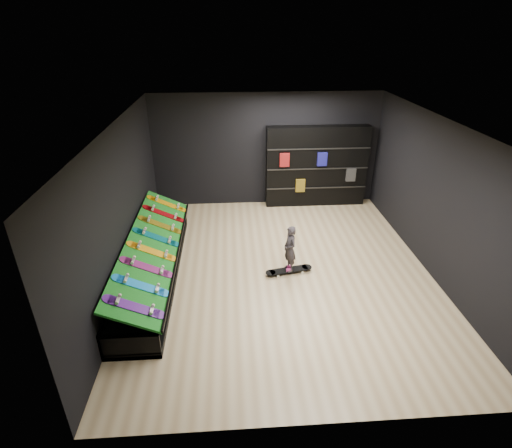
{
  "coord_description": "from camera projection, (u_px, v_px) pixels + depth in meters",
  "views": [
    {
      "loc": [
        -0.98,
        -6.8,
        4.59
      ],
      "look_at": [
        -0.5,
        0.2,
        1.0
      ],
      "focal_mm": 28.0,
      "sensor_mm": 36.0,
      "label": 1
    }
  ],
  "objects": [
    {
      "name": "display_board_6",
      "position": [
        164.0,
        214.0,
        8.9
      ],
      "size": [
        0.93,
        0.22,
        0.5
      ],
      "primitive_type": null,
      "rotation": [
        0.0,
        0.44,
        0.0
      ],
      "color": "red",
      "rests_on": "turf_ramp"
    },
    {
      "name": "child",
      "position": [
        289.0,
        257.0,
        7.95
      ],
      "size": [
        0.21,
        0.25,
        0.58
      ],
      "primitive_type": "imported",
      "rotation": [
        0.0,
        0.0,
        -1.28
      ],
      "color": "black",
      "rests_on": "floor_skateboard"
    },
    {
      "name": "ceiling",
      "position": [
        286.0,
        124.0,
        6.82
      ],
      "size": [
        6.0,
        7.0,
        0.01
      ],
      "primitive_type": "cube",
      "color": "white",
      "rests_on": "ground"
    },
    {
      "name": "display_board_2",
      "position": [
        147.0,
        267.0,
        6.98
      ],
      "size": [
        0.93,
        0.22,
        0.5
      ],
      "primitive_type": null,
      "rotation": [
        0.0,
        0.44,
        0.0
      ],
      "color": "#2626BF",
      "rests_on": "turf_ramp"
    },
    {
      "name": "back_shelving",
      "position": [
        316.0,
        166.0,
        10.73
      ],
      "size": [
        2.71,
        0.32,
        2.16
      ],
      "primitive_type": "cube",
      "color": "black",
      "rests_on": "ground"
    },
    {
      "name": "wall_left",
      "position": [
        121.0,
        209.0,
        7.32
      ],
      "size": [
        0.02,
        7.0,
        3.0
      ],
      "primitive_type": "cube",
      "color": "black",
      "rests_on": "ground"
    },
    {
      "name": "floor_skateboard",
      "position": [
        289.0,
        271.0,
        8.1
      ],
      "size": [
        1.0,
        0.41,
        0.09
      ],
      "primitive_type": null,
      "rotation": [
        0.0,
        0.0,
        0.2
      ],
      "color": "black",
      "rests_on": "ground"
    },
    {
      "name": "display_board_1",
      "position": [
        141.0,
        286.0,
        6.49
      ],
      "size": [
        0.93,
        0.22,
        0.5
      ],
      "primitive_type": null,
      "rotation": [
        0.0,
        0.44,
        0.0
      ],
      "color": "blue",
      "rests_on": "turf_ramp"
    },
    {
      "name": "turf_ramp",
      "position": [
        154.0,
        245.0,
        7.71
      ],
      "size": [
        0.92,
        4.5,
        0.46
      ],
      "primitive_type": "cube",
      "rotation": [
        0.0,
        0.44,
        0.0
      ],
      "color": "#0F6315",
      "rests_on": "display_rack"
    },
    {
      "name": "display_board_3",
      "position": [
        152.0,
        251.0,
        7.46
      ],
      "size": [
        0.93,
        0.22,
        0.5
      ],
      "primitive_type": null,
      "rotation": [
        0.0,
        0.44,
        0.0
      ],
      "color": "orange",
      "rests_on": "turf_ramp"
    },
    {
      "name": "display_board_4",
      "position": [
        156.0,
        237.0,
        7.94
      ],
      "size": [
        0.93,
        0.22,
        0.5
      ],
      "primitive_type": null,
      "rotation": [
        0.0,
        0.44,
        0.0
      ],
      "color": "#0C8C99",
      "rests_on": "turf_ramp"
    },
    {
      "name": "display_board_7",
      "position": [
        167.0,
        204.0,
        9.39
      ],
      "size": [
        0.93,
        0.22,
        0.5
      ],
      "primitive_type": null,
      "rotation": [
        0.0,
        0.44,
        0.0
      ],
      "color": "yellow",
      "rests_on": "turf_ramp"
    },
    {
      "name": "wall_back",
      "position": [
        266.0,
        150.0,
        10.61
      ],
      "size": [
        6.0,
        0.02,
        3.0
      ],
      "primitive_type": "cube",
      "color": "black",
      "rests_on": "ground"
    },
    {
      "name": "wall_front",
      "position": [
        324.0,
        335.0,
        4.4
      ],
      "size": [
        6.0,
        0.02,
        3.0
      ],
      "primitive_type": "cube",
      "color": "black",
      "rests_on": "ground"
    },
    {
      "name": "display_board_0",
      "position": [
        134.0,
        307.0,
        6.01
      ],
      "size": [
        0.93,
        0.22,
        0.5
      ],
      "primitive_type": null,
      "rotation": [
        0.0,
        0.44,
        0.0
      ],
      "color": "purple",
      "rests_on": "turf_ramp"
    },
    {
      "name": "wall_right",
      "position": [
        438.0,
        200.0,
        7.69
      ],
      "size": [
        0.02,
        7.0,
        3.0
      ],
      "primitive_type": "cube",
      "color": "black",
      "rests_on": "ground"
    },
    {
      "name": "display_board_5",
      "position": [
        160.0,
        225.0,
        8.42
      ],
      "size": [
        0.93,
        0.22,
        0.5
      ],
      "primitive_type": null,
      "rotation": [
        0.0,
        0.44,
        0.0
      ],
      "color": "yellow",
      "rests_on": "turf_ramp"
    },
    {
      "name": "display_rack",
      "position": [
        154.0,
        265.0,
        7.92
      ],
      "size": [
        0.9,
        4.5,
        0.5
      ],
      "primitive_type": null,
      "color": "black",
      "rests_on": "ground"
    },
    {
      "name": "floor",
      "position": [
        281.0,
        271.0,
        8.19
      ],
      "size": [
        6.0,
        7.0,
        0.01
      ],
      "primitive_type": "cube",
      "color": "#CEB88B",
      "rests_on": "ground"
    }
  ]
}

